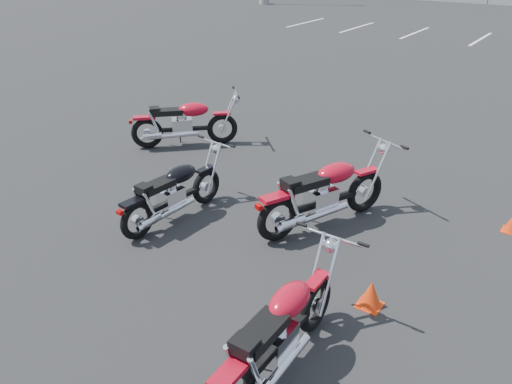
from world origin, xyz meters
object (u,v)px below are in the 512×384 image
Objects in this scene: motorcycle_second_black at (173,193)px; motorcycle_rear_red at (279,333)px; motorcycle_front_red at (184,123)px; motorcycle_third_red at (324,193)px.

motorcycle_second_black is 0.94× the size of motorcycle_rear_red.
motorcycle_second_black is (2.00, -2.46, -0.05)m from motorcycle_front_red.
motorcycle_second_black is 2.30m from motorcycle_third_red.
motorcycle_third_red reaches higher than motorcycle_front_red.
motorcycle_third_red is at bearing 109.71° from motorcycle_rear_red.
motorcycle_front_red is 0.87× the size of motorcycle_rear_red.
motorcycle_third_red is 1.06× the size of motorcycle_rear_red.
motorcycle_front_red is at bearing 140.32° from motorcycle_rear_red.
motorcycle_rear_red is (5.01, -4.15, -0.02)m from motorcycle_front_red.
motorcycle_third_red is (1.98, 1.17, 0.08)m from motorcycle_second_black.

